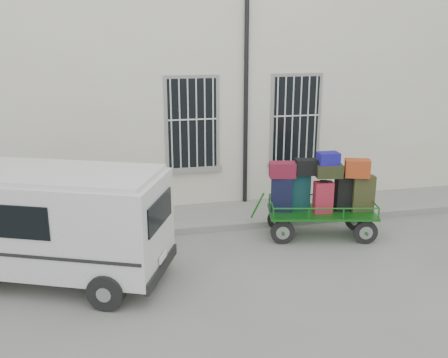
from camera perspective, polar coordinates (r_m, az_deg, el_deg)
ground at (r=10.33m, az=1.45°, el=-8.79°), size 80.00×80.00×0.00m
building at (r=14.82m, az=-3.73°, el=10.87°), size 24.00×5.15×6.00m
sidewalk at (r=12.28m, az=-1.05°, el=-4.25°), size 24.00×1.70×0.15m
luggage_cart at (r=11.14m, az=11.09°, el=-1.56°), size 2.78×1.53×1.94m
van at (r=9.47m, az=-19.16°, el=-4.29°), size 4.44×3.16×2.08m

